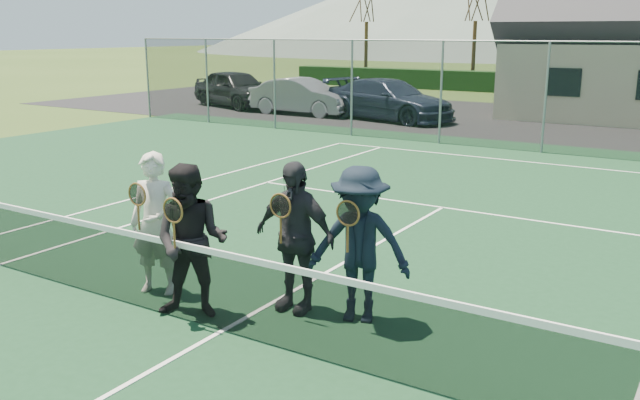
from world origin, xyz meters
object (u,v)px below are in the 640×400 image
(tennis_net, at_px, (221,287))
(player_a, at_px, (156,223))
(player_b, at_px, (192,242))
(player_c, at_px, (294,236))
(car_b, at_px, (303,97))
(car_a, at_px, (236,88))
(car_c, at_px, (389,100))
(player_d, at_px, (359,245))

(tennis_net, height_order, player_a, player_a)
(player_b, bearing_deg, player_c, 41.95)
(car_b, bearing_deg, car_a, 80.03)
(tennis_net, bearing_deg, player_b, 162.45)
(car_c, bearing_deg, car_b, 106.07)
(car_b, distance_m, tennis_net, 20.40)
(car_b, relative_size, player_a, 2.44)
(player_c, bearing_deg, car_b, 123.21)
(car_b, height_order, tennis_net, car_b)
(player_d, bearing_deg, player_c, -171.40)
(car_b, xyz_separation_m, tennis_net, (10.50, -17.49, -0.18))
(player_a, xyz_separation_m, player_d, (2.57, 0.59, -0.00))
(tennis_net, distance_m, player_d, 1.61)
(car_a, height_order, player_c, player_c)
(car_c, relative_size, tennis_net, 0.45)
(player_a, xyz_separation_m, player_c, (1.77, 0.47, -0.00))
(car_b, relative_size, car_c, 0.83)
(player_d, bearing_deg, tennis_net, -135.84)
(car_b, relative_size, player_b, 2.44)
(car_a, bearing_deg, player_c, -120.28)
(player_d, bearing_deg, player_b, -151.54)
(car_c, relative_size, player_c, 2.93)
(car_a, bearing_deg, player_d, -118.59)
(player_c, relative_size, player_d, 1.00)
(tennis_net, distance_m, player_c, 1.09)
(player_c, bearing_deg, car_a, 130.68)
(car_b, height_order, player_a, player_a)
(tennis_net, relative_size, player_d, 6.49)
(car_c, bearing_deg, tennis_net, -146.67)
(tennis_net, bearing_deg, player_d, 44.16)
(car_a, xyz_separation_m, player_b, (13.96, -18.05, 0.10))
(player_d, bearing_deg, car_b, 125.31)
(player_a, bearing_deg, car_c, 107.13)
(car_c, xyz_separation_m, player_b, (6.21, -17.55, 0.16))
(car_b, relative_size, tennis_net, 0.38)
(player_d, bearing_deg, player_a, -167.08)
(car_b, height_order, player_c, player_c)
(car_b, bearing_deg, tennis_net, -148.56)
(car_b, distance_m, player_d, 20.10)
(car_b, relative_size, player_d, 2.44)
(player_a, bearing_deg, car_b, 118.02)
(car_a, height_order, car_c, car_a)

